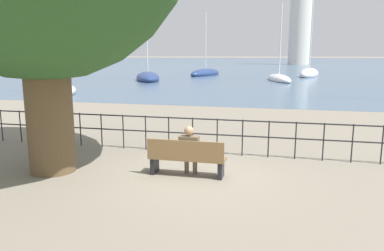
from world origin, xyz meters
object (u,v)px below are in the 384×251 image
object	(u,v)px
park_bench	(186,158)
seated_person_left	(189,148)
sailboat_4	(279,79)
harbor_lighthouse	(301,17)
sailboat_2	(58,91)
sailboat_3	(205,73)
sailboat_5	(148,78)
sailboat_0	(309,74)

from	to	relation	value
park_bench	seated_person_left	bearing A→B (deg)	55.24
sailboat_4	harbor_lighthouse	world-z (taller)	harbor_lighthouse
park_bench	sailboat_2	size ratio (longest dim) A/B	0.21
sailboat_3	sailboat_5	distance (m)	11.89
sailboat_5	harbor_lighthouse	bearing A→B (deg)	52.63
sailboat_4	harbor_lighthouse	distance (m)	70.86
sailboat_5	sailboat_4	bearing A→B (deg)	-13.95
park_bench	seated_person_left	size ratio (longest dim) A/B	1.52
seated_person_left	sailboat_2	distance (m)	20.61
sailboat_4	harbor_lighthouse	xyz separation A→B (m)	(4.49, 69.55, 12.75)
sailboat_3	sailboat_0	bearing A→B (deg)	17.94
sailboat_5	sailboat_0	bearing A→B (deg)	10.28
park_bench	harbor_lighthouse	bearing A→B (deg)	86.55
park_bench	sailboat_0	xyz separation A→B (m)	(5.46, 43.16, -0.07)
sailboat_4	sailboat_5	xyz separation A→B (m)	(-14.29, -2.20, 0.05)
sailboat_2	sailboat_4	world-z (taller)	sailboat_2
park_bench	sailboat_4	distance (m)	33.71
park_bench	sailboat_4	world-z (taller)	sailboat_4
harbor_lighthouse	sailboat_0	bearing A→B (deg)	-90.72
sailboat_0	park_bench	bearing A→B (deg)	-84.60
sailboat_0	sailboat_2	distance (m)	33.55
park_bench	sailboat_4	bearing A→B (deg)	87.07
sailboat_0	sailboat_4	size ratio (longest dim) A/B	1.45
park_bench	harbor_lighthouse	world-z (taller)	harbor_lighthouse
seated_person_left	sailboat_4	size ratio (longest dim) A/B	0.14
sailboat_4	sailboat_5	bearing A→B (deg)	173.99
sailboat_3	sailboat_5	xyz separation A→B (m)	(-4.32, -11.08, 0.01)
seated_person_left	park_bench	bearing A→B (deg)	-124.76
sailboat_5	harbor_lighthouse	size ratio (longest dim) A/B	0.37
sailboat_2	harbor_lighthouse	distance (m)	90.79
seated_person_left	sailboat_4	distance (m)	33.63
harbor_lighthouse	sailboat_4	bearing A→B (deg)	-93.69
sailboat_4	sailboat_5	distance (m)	14.46
park_bench	sailboat_3	size ratio (longest dim) A/B	0.21
sailboat_3	harbor_lighthouse	xyz separation A→B (m)	(14.46, 60.67, 12.71)
sailboat_3	sailboat_4	world-z (taller)	sailboat_3
sailboat_3	seated_person_left	bearing A→B (deg)	-63.58
sailboat_2	harbor_lighthouse	bearing A→B (deg)	53.80
seated_person_left	sailboat_5	xyz separation A→B (m)	(-12.62, 31.39, -0.37)
sailboat_5	harbor_lighthouse	distance (m)	75.25
sailboat_2	sailboat_3	size ratio (longest dim) A/B	1.01
park_bench	seated_person_left	world-z (taller)	seated_person_left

